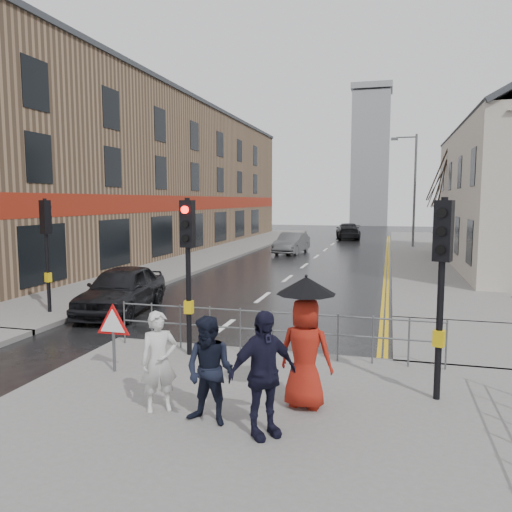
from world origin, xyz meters
The scene contains 22 objects.
ground centered at (0.00, 0.00, 0.00)m, with size 120.00×120.00×0.00m, color black.
near_pavement centered at (3.00, -3.50, 0.07)m, with size 10.00×9.00×0.14m, color #605E5B.
left_pavement centered at (-6.50, 23.00, 0.07)m, with size 4.00×44.00×0.14m, color #605E5B.
right_pavement centered at (6.50, 25.00, 0.07)m, with size 4.00×40.00×0.14m, color #605E5B.
pavement_bridge_right centered at (6.50, 3.00, 0.07)m, with size 4.00×4.20×0.14m, color #605E5B.
building_left_terrace centered at (-12.00, 22.00, 5.00)m, with size 8.00×42.00×10.00m, color #87694E.
church_tower centered at (1.50, 62.00, 9.00)m, with size 5.00×5.00×18.00m, color gray.
traffic_signal_near_left centered at (0.20, 0.20, 2.46)m, with size 0.28×0.27×3.40m.
traffic_signal_near_right centered at (5.20, -1.00, 2.46)m, with size 0.34×0.33×3.40m.
traffic_signal_far_left centered at (-5.50, 3.00, 2.46)m, with size 0.34×0.33×3.40m.
guard_railing_front centered at (1.95, 0.60, 0.86)m, with size 7.14×0.04×1.00m.
warning_sign centered at (-0.80, -1.21, 1.04)m, with size 0.80×0.07×1.35m.
street_lamp centered at (5.82, 28.00, 4.71)m, with size 1.83×0.25×8.00m.
tree_near centered at (7.50, 22.00, 5.14)m, with size 2.40×2.40×6.58m.
tree_far centered at (8.00, 30.00, 4.42)m, with size 2.40×2.40×5.64m.
pedestrian_a centered at (0.88, -2.64, 0.94)m, with size 0.59×0.39×1.61m, color beige.
pedestrian_b centered at (1.82, -2.87, 0.96)m, with size 0.80×0.62×1.64m, color black.
pedestrian_with_umbrella centered at (3.09, -1.90, 1.28)m, with size 0.96×0.96×2.14m.
pedestrian_d centered at (2.68, -3.05, 1.05)m, with size 1.07×0.44×1.82m, color black.
car_parked centered at (-3.64, 4.00, 0.73)m, with size 1.73×4.29×1.46m, color black.
car_mid centered at (-1.85, 22.48, 0.68)m, with size 1.45×4.15×1.37m, color #494C4F.
car_far centered at (0.73, 35.70, 0.72)m, with size 2.03×4.99×1.45m, color black.
Camera 1 is at (4.35, -9.65, 3.49)m, focal length 35.00 mm.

